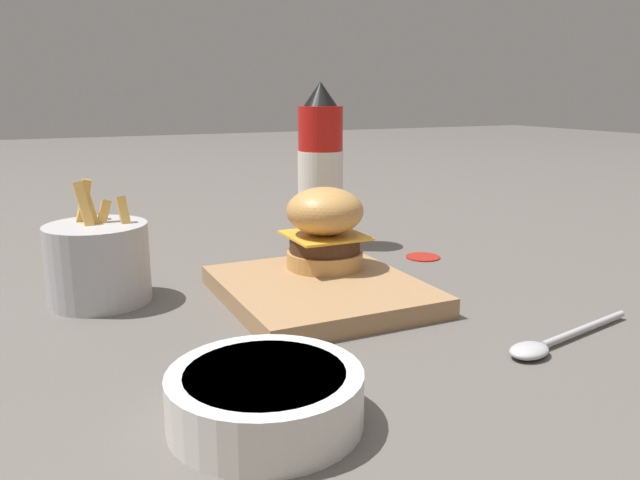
# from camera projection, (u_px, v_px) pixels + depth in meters

# --- Properties ---
(ground_plane) EXTENTS (6.00, 6.00, 0.00)m
(ground_plane) POSITION_uv_depth(u_px,v_px,m) (316.00, 315.00, 0.69)
(ground_plane) COLOR #5B5651
(serving_board) EXTENTS (0.25, 0.22, 0.02)m
(serving_board) POSITION_uv_depth(u_px,v_px,m) (320.00, 290.00, 0.74)
(serving_board) COLOR #A37A51
(serving_board) RESTS_ON ground_plane
(burger) EXTENTS (0.10, 0.10, 0.10)m
(burger) POSITION_uv_depth(u_px,v_px,m) (325.00, 227.00, 0.78)
(burger) COLOR tan
(burger) RESTS_ON serving_board
(ketchup_bottle) EXTENTS (0.07, 0.07, 0.26)m
(ketchup_bottle) POSITION_uv_depth(u_px,v_px,m) (320.00, 173.00, 0.98)
(ketchup_bottle) COLOR red
(ketchup_bottle) RESTS_ON ground_plane
(fries_basket) EXTENTS (0.12, 0.12, 0.14)m
(fries_basket) POSITION_uv_depth(u_px,v_px,m) (98.00, 262.00, 0.72)
(fries_basket) COLOR #B7B7BC
(fries_basket) RESTS_ON ground_plane
(side_bowl) EXTENTS (0.15, 0.15, 0.04)m
(side_bowl) POSITION_uv_depth(u_px,v_px,m) (265.00, 396.00, 0.46)
(side_bowl) COLOR silver
(side_bowl) RESTS_ON ground_plane
(spoon) EXTENTS (0.06, 0.19, 0.01)m
(spoon) POSITION_uv_depth(u_px,v_px,m) (547.00, 343.00, 0.60)
(spoon) COLOR #B2B2B7
(spoon) RESTS_ON ground_plane
(ketchup_puddle) EXTENTS (0.05, 0.05, 0.00)m
(ketchup_puddle) POSITION_uv_depth(u_px,v_px,m) (423.00, 256.00, 0.93)
(ketchup_puddle) COLOR #B21E14
(ketchup_puddle) RESTS_ON ground_plane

